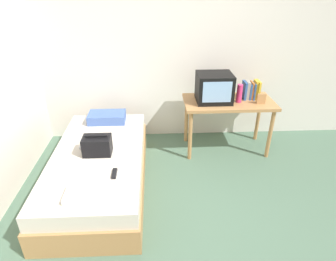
{
  "coord_description": "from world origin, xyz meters",
  "views": [
    {
      "loc": [
        -0.39,
        -1.97,
        2.14
      ],
      "look_at": [
        -0.25,
        0.99,
        0.57
      ],
      "focal_mm": 30.95,
      "sensor_mm": 36.0,
      "label": 1
    }
  ],
  "objects": [
    {
      "name": "desk",
      "position": [
        0.57,
        1.49,
        0.63
      ],
      "size": [
        1.16,
        0.6,
        0.72
      ],
      "color": "#B27F4C",
      "rests_on": "ground"
    },
    {
      "name": "pillow",
      "position": [
        -1.03,
        1.53,
        0.5
      ],
      "size": [
        0.48,
        0.29,
        0.12
      ],
      "primitive_type": "cube",
      "color": "#4766AD",
      "rests_on": "bed"
    },
    {
      "name": "ground_plane",
      "position": [
        0.0,
        0.0,
        0.0
      ],
      "size": [
        8.0,
        8.0,
        0.0
      ],
      "primitive_type": "plane",
      "color": "#4C6B56"
    },
    {
      "name": "tv",
      "position": [
        0.36,
        1.48,
        0.9
      ],
      "size": [
        0.44,
        0.39,
        0.36
      ],
      "color": "black",
      "rests_on": "desk"
    },
    {
      "name": "book_row",
      "position": [
        0.86,
        1.55,
        0.84
      ],
      "size": [
        0.2,
        0.17,
        0.24
      ],
      "color": "#2D5699",
      "rests_on": "desk"
    },
    {
      "name": "picture_frame",
      "position": [
        0.95,
        1.36,
        0.79
      ],
      "size": [
        0.11,
        0.02,
        0.13
      ],
      "primitive_type": "cube",
      "color": "#B27F4C",
      "rests_on": "desk"
    },
    {
      "name": "folded_towel",
      "position": [
        -1.05,
        0.02,
        0.47
      ],
      "size": [
        0.28,
        0.22,
        0.05
      ],
      "primitive_type": "cube",
      "color": "white",
      "rests_on": "bed"
    },
    {
      "name": "remote_silver",
      "position": [
        -1.23,
        0.9,
        0.45
      ],
      "size": [
        0.04,
        0.14,
        0.02
      ],
      "primitive_type": "cube",
      "color": "#B7B7BC",
      "rests_on": "bed"
    },
    {
      "name": "handbag",
      "position": [
        -1.02,
        0.74,
        0.54
      ],
      "size": [
        0.3,
        0.2,
        0.22
      ],
      "color": "black",
      "rests_on": "bed"
    },
    {
      "name": "water_bottle",
      "position": [
        0.68,
        1.43,
        0.84
      ],
      "size": [
        0.07,
        0.07,
        0.23
      ],
      "primitive_type": "cylinder",
      "color": "#E53372",
      "rests_on": "desk"
    },
    {
      "name": "magazine",
      "position": [
        -1.23,
        0.35,
        0.44
      ],
      "size": [
        0.21,
        0.29,
        0.01
      ],
      "primitive_type": "cube",
      "color": "white",
      "rests_on": "bed"
    },
    {
      "name": "wall_back",
      "position": [
        0.0,
        2.0,
        1.3
      ],
      "size": [
        5.2,
        0.1,
        2.6
      ],
      "primitive_type": "cube",
      "color": "silver",
      "rests_on": "ground"
    },
    {
      "name": "remote_dark",
      "position": [
        -0.8,
        0.34,
        0.45
      ],
      "size": [
        0.04,
        0.16,
        0.02
      ],
      "primitive_type": "cube",
      "color": "black",
      "rests_on": "bed"
    },
    {
      "name": "bed",
      "position": [
        -1.03,
        0.76,
        0.22
      ],
      "size": [
        1.0,
        2.0,
        0.44
      ],
      "color": "#B27F4C",
      "rests_on": "ground"
    }
  ]
}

